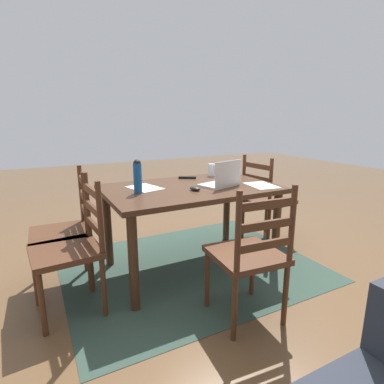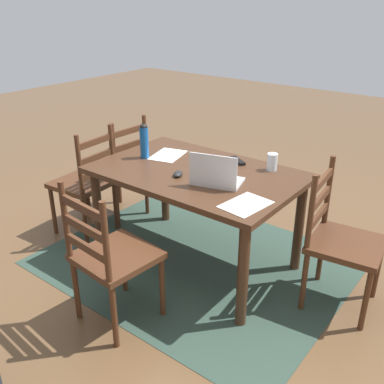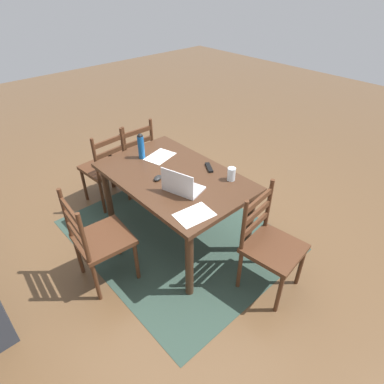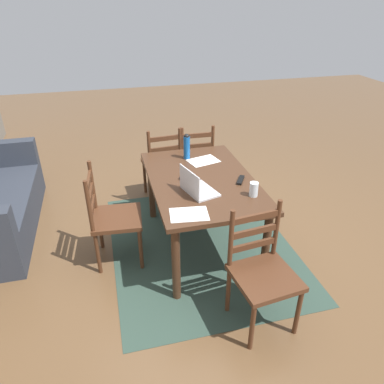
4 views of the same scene
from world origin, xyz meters
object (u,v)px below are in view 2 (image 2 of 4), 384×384
object	(u,v)px
drinking_glass	(272,162)
tv_remote	(238,161)
water_bottle	(144,140)
computer_mouse	(178,174)
chair_far_head	(111,257)
chair_right_far	(86,183)
chair_right_near	(119,170)
laptop	(216,177)
dining_table	(196,183)
chair_left_near	(340,241)

from	to	relation	value
drinking_glass	tv_remote	xyz separation A→B (m)	(0.28, 0.01, -0.05)
water_bottle	drinking_glass	xyz separation A→B (m)	(-0.89, -0.36, -0.08)
water_bottle	drinking_glass	distance (m)	0.96
computer_mouse	drinking_glass	bearing A→B (deg)	-155.21
drinking_glass	chair_far_head	bearing A→B (deg)	70.40
chair_right_far	computer_mouse	distance (m)	1.02
chair_far_head	tv_remote	xyz separation A→B (m)	(-0.14, -1.17, 0.30)
chair_right_near	drinking_glass	size ratio (longest dim) A/B	7.71
chair_right_far	laptop	distance (m)	1.31
chair_right_near	water_bottle	world-z (taller)	water_bottle
dining_table	computer_mouse	distance (m)	0.20
dining_table	tv_remote	size ratio (longest dim) A/B	8.53
dining_table	chair_right_far	size ratio (longest dim) A/B	1.53
chair_far_head	chair_right_near	bearing A→B (deg)	-45.38
chair_right_far	water_bottle	world-z (taller)	water_bottle
chair_far_head	laptop	xyz separation A→B (m)	(-0.25, -0.72, 0.35)
laptop	chair_left_near	bearing A→B (deg)	-158.30
chair_far_head	computer_mouse	xyz separation A→B (m)	(0.04, -0.68, 0.31)
chair_far_head	laptop	distance (m)	0.84
chair_right_far	chair_far_head	world-z (taller)	same
chair_far_head	computer_mouse	size ratio (longest dim) A/B	9.50
chair_right_far	water_bottle	size ratio (longest dim) A/B	3.57
tv_remote	chair_far_head	bearing A→B (deg)	24.42
computer_mouse	chair_right_far	bearing A→B (deg)	-20.85
chair_right_far	drinking_glass	world-z (taller)	chair_right_far
dining_table	chair_far_head	bearing A→B (deg)	89.76
computer_mouse	tv_remote	distance (m)	0.52
tv_remote	water_bottle	bearing A→B (deg)	-28.72
chair_right_far	drinking_glass	size ratio (longest dim) A/B	7.71
tv_remote	chair_right_far	bearing A→B (deg)	-34.72
chair_right_near	drinking_glass	world-z (taller)	chair_right_near
chair_left_near	water_bottle	world-z (taller)	water_bottle
chair_left_near	drinking_glass	bearing A→B (deg)	-14.37
chair_left_near	laptop	distance (m)	0.90
chair_right_near	computer_mouse	world-z (taller)	chair_right_near
computer_mouse	tv_remote	world-z (taller)	computer_mouse
chair_right_far	chair_right_near	bearing A→B (deg)	-90.01
dining_table	drinking_glass	bearing A→B (deg)	-140.99
drinking_glass	tv_remote	bearing A→B (deg)	1.28
chair_far_head	tv_remote	bearing A→B (deg)	-96.80
chair_right_far	chair_right_near	size ratio (longest dim) A/B	1.00
water_bottle	chair_right_far	bearing A→B (deg)	16.51
chair_right_near	chair_right_far	bearing A→B (deg)	89.99
chair_right_far	computer_mouse	size ratio (longest dim) A/B	9.50
chair_right_far	drinking_glass	bearing A→B (deg)	-160.01
chair_right_near	chair_far_head	xyz separation A→B (m)	(-1.01, 1.02, 0.00)
chair_right_near	tv_remote	size ratio (longest dim) A/B	5.59
chair_left_near	tv_remote	world-z (taller)	chair_left_near
chair_right_far	chair_far_head	distance (m)	1.20
dining_table	computer_mouse	size ratio (longest dim) A/B	14.50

